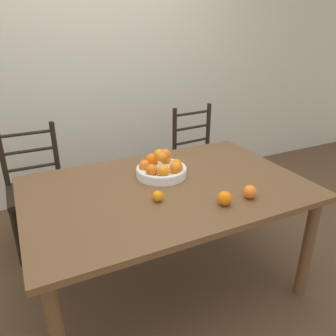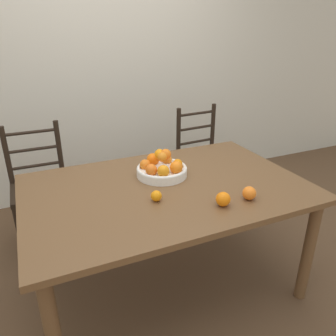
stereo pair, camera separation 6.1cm
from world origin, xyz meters
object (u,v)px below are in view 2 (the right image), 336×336
(orange_loose_0, at_px, (156,196))
(orange_loose_1, at_px, (223,199))
(chair_left, at_px, (40,189))
(fruit_bowl, at_px, (162,168))
(chair_right, at_px, (203,160))
(orange_loose_2, at_px, (249,193))

(orange_loose_0, relative_size, orange_loose_1, 0.78)
(chair_left, bearing_deg, orange_loose_1, -54.04)
(fruit_bowl, height_order, chair_left, chair_left)
(fruit_bowl, bearing_deg, orange_loose_1, -73.29)
(orange_loose_0, xyz_separation_m, chair_left, (-0.56, 1.00, -0.31))
(orange_loose_0, relative_size, chair_right, 0.06)
(orange_loose_2, bearing_deg, chair_left, 131.05)
(orange_loose_1, height_order, chair_left, chair_left)
(orange_loose_0, distance_m, orange_loose_2, 0.51)
(orange_loose_2, relative_size, chair_right, 0.08)
(fruit_bowl, distance_m, orange_loose_2, 0.58)
(orange_loose_1, bearing_deg, fruit_bowl, 106.71)
(orange_loose_1, distance_m, chair_right, 1.36)
(fruit_bowl, height_order, orange_loose_1, fruit_bowl)
(fruit_bowl, relative_size, chair_right, 0.34)
(orange_loose_1, relative_size, chair_right, 0.08)
(fruit_bowl, xyz_separation_m, orange_loose_0, (-0.16, -0.29, -0.02))
(orange_loose_2, height_order, chair_left, chair_left)
(orange_loose_0, distance_m, orange_loose_1, 0.36)
(orange_loose_0, height_order, chair_left, chair_left)
(orange_loose_1, bearing_deg, orange_loose_2, 0.33)
(orange_loose_1, bearing_deg, orange_loose_0, 147.67)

